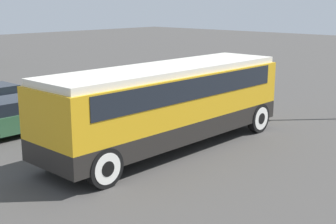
# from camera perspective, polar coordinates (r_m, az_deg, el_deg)

# --- Properties ---
(ground_plane) EXTENTS (120.00, 120.00, 0.00)m
(ground_plane) POSITION_cam_1_polar(r_m,az_deg,el_deg) (16.50, -0.00, -4.44)
(ground_plane) COLOR #423F3D
(tour_bus) EXTENTS (9.81, 2.64, 2.92)m
(tour_bus) POSITION_cam_1_polar(r_m,az_deg,el_deg) (16.12, 0.23, 1.65)
(tour_bus) COLOR black
(tour_bus) RESTS_ON ground_plane
(parked_car_mid) EXTENTS (4.43, 1.94, 1.41)m
(parked_car_mid) POSITION_cam_1_polar(r_m,az_deg,el_deg) (19.19, -17.50, -0.34)
(parked_car_mid) COLOR #2D5638
(parked_car_mid) RESTS_ON ground_plane
(parked_car_far) EXTENTS (4.35, 1.87, 1.40)m
(parked_car_far) POSITION_cam_1_polar(r_m,az_deg,el_deg) (23.73, -2.10, 2.77)
(parked_car_far) COLOR silver
(parked_car_far) RESTS_ON ground_plane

